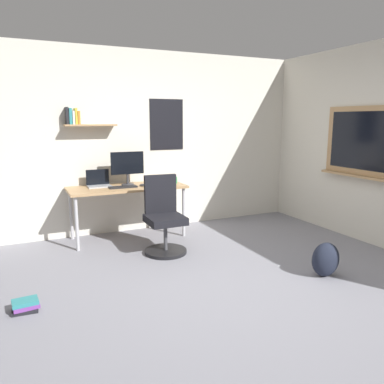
# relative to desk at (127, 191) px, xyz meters

# --- Properties ---
(ground_plane) EXTENTS (5.20, 5.20, 0.00)m
(ground_plane) POSITION_rel_desk_xyz_m (0.43, -2.05, -0.66)
(ground_plane) COLOR gray
(ground_plane) RESTS_ON ground
(wall_back) EXTENTS (5.00, 0.30, 2.60)m
(wall_back) POSITION_rel_desk_xyz_m (0.43, 0.40, 0.64)
(wall_back) COLOR silver
(wall_back) RESTS_ON ground
(desk) EXTENTS (1.57, 0.64, 0.73)m
(desk) POSITION_rel_desk_xyz_m (0.00, 0.00, 0.00)
(desk) COLOR tan
(desk) RESTS_ON ground
(office_chair) EXTENTS (0.52, 0.52, 0.95)m
(office_chair) POSITION_rel_desk_xyz_m (0.25, -0.74, -0.25)
(office_chair) COLOR black
(office_chair) RESTS_ON ground
(laptop) EXTENTS (0.31, 0.21, 0.23)m
(laptop) POSITION_rel_desk_xyz_m (-0.35, 0.15, 0.12)
(laptop) COLOR #ADAFB5
(laptop) RESTS_ON desk
(monitor_primary) EXTENTS (0.46, 0.17, 0.46)m
(monitor_primary) POSITION_rel_desk_xyz_m (0.04, 0.10, 0.34)
(monitor_primary) COLOR #38383D
(monitor_primary) RESTS_ON desk
(keyboard) EXTENTS (0.37, 0.13, 0.02)m
(keyboard) POSITION_rel_desk_xyz_m (-0.08, -0.08, 0.08)
(keyboard) COLOR black
(keyboard) RESTS_ON desk
(computer_mouse) EXTENTS (0.10, 0.06, 0.03)m
(computer_mouse) POSITION_rel_desk_xyz_m (0.20, -0.08, 0.08)
(computer_mouse) COLOR #262628
(computer_mouse) RESTS_ON desk
(coffee_mug) EXTENTS (0.08, 0.08, 0.09)m
(coffee_mug) POSITION_rel_desk_xyz_m (0.69, -0.03, 0.11)
(coffee_mug) COLOR #338C4C
(coffee_mug) RESTS_ON desk
(backpack) EXTENTS (0.32, 0.22, 0.37)m
(backpack) POSITION_rel_desk_xyz_m (1.51, -2.17, -0.48)
(backpack) COLOR #1E2333
(backpack) RESTS_ON ground
(book_stack_on_floor) EXTENTS (0.23, 0.17, 0.10)m
(book_stack_on_floor) POSITION_rel_desk_xyz_m (-1.38, -1.67, -0.61)
(book_stack_on_floor) COLOR black
(book_stack_on_floor) RESTS_ON ground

